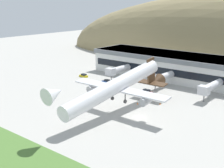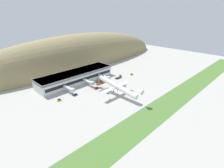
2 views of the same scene
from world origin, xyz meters
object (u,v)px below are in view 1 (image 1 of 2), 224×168
object	(u,v)px
terminal_building	(179,65)
jetway_0	(117,70)
jetway_1	(161,78)
service_car_2	(107,82)
traffic_cone_1	(138,103)
cargo_airplane	(117,87)
service_car_1	(84,76)
traffic_cone_0	(160,103)
service_car_3	(147,92)
jetway_2	(210,87)

from	to	relation	value
terminal_building	jetway_0	world-z (taller)	terminal_building
jetway_1	service_car_2	world-z (taller)	jetway_1
terminal_building	jetway_1	world-z (taller)	terminal_building
jetway_0	traffic_cone_1	bearing A→B (deg)	-40.14
jetway_0	terminal_building	bearing A→B (deg)	42.47
cargo_airplane	jetway_0	bearing A→B (deg)	128.36
service_car_2	jetway_0	bearing A→B (deg)	95.09
service_car_1	jetway_1	bearing A→B (deg)	10.16
service_car_2	service_car_1	bearing A→B (deg)	175.00
traffic_cone_1	service_car_2	bearing A→B (deg)	150.77
traffic_cone_0	cargo_airplane	bearing A→B (deg)	-112.01
service_car_1	traffic_cone_1	world-z (taller)	service_car_1
terminal_building	jetway_0	bearing A→B (deg)	-137.53
jetway_1	service_car_3	xyz separation A→B (m)	(0.43, -10.22, -3.29)
service_car_1	traffic_cone_0	world-z (taller)	service_car_1
terminal_building	jetway_1	bearing A→B (deg)	-83.55
jetway_1	service_car_1	size ratio (longest dim) A/B	3.40
terminal_building	jetway_1	xyz separation A→B (m)	(2.00, -17.69, -1.74)
jetway_1	service_car_1	distance (m)	35.68
service_car_1	traffic_cone_1	xyz separation A→B (m)	(39.16, -15.12, -0.30)
jetway_0	cargo_airplane	xyz separation A→B (m)	(25.13, -31.75, 3.96)
terminal_building	jetway_2	distance (m)	28.30
service_car_1	traffic_cone_1	bearing A→B (deg)	-21.11
jetway_0	service_car_1	world-z (taller)	jetway_0
terminal_building	cargo_airplane	size ratio (longest dim) A/B	1.56
service_car_2	service_car_3	distance (m)	21.17
traffic_cone_0	traffic_cone_1	xyz separation A→B (m)	(-5.64, -4.44, 0.00)
jetway_0	jetway_2	distance (m)	40.68
jetway_0	service_car_3	bearing A→B (deg)	-25.42
service_car_3	traffic_cone_0	xyz separation A→B (m)	(9.41, -6.72, -0.42)
jetway_2	cargo_airplane	size ratio (longest dim) A/B	0.30
terminal_building	service_car_2	world-z (taller)	terminal_building
terminal_building	service_car_3	bearing A→B (deg)	-85.03
jetway_1	service_car_3	size ratio (longest dim) A/B	3.04
jetway_1	service_car_1	bearing A→B (deg)	-169.84
jetway_1	traffic_cone_1	bearing A→B (deg)	-78.88
jetway_1	service_car_1	world-z (taller)	jetway_1
traffic_cone_0	jetway_2	bearing A→B (deg)	59.44
jetway_2	service_car_1	bearing A→B (deg)	-174.17
terminal_building	jetway_2	bearing A→B (deg)	-40.65
service_car_2	traffic_cone_0	world-z (taller)	service_car_2
jetway_2	traffic_cone_0	distance (m)	19.22
service_car_2	traffic_cone_1	size ratio (longest dim) A/B	7.06
jetway_0	traffic_cone_0	bearing A→B (deg)	-28.70
jetway_2	jetway_1	bearing A→B (deg)	177.91
jetway_0	jetway_1	bearing A→B (deg)	-0.21
jetway_0	traffic_cone_1	world-z (taller)	jetway_0
jetway_0	service_car_3	xyz separation A→B (m)	(21.67, -10.30, -3.29)
service_car_2	traffic_cone_0	size ratio (longest dim) A/B	7.06
cargo_airplane	service_car_1	xyz separation A→B (m)	(-38.85, 25.41, -7.37)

